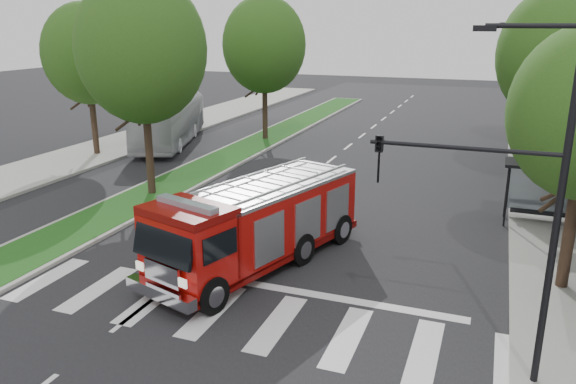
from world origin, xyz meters
name	(u,v)px	position (x,y,z in m)	size (l,w,h in m)	color
ground	(202,261)	(0.00, 0.00, 0.00)	(140.00, 140.00, 0.00)	black
sidewalk_right	(570,213)	(12.50, 10.00, 0.07)	(5.00, 80.00, 0.15)	gray
sidewalk_left	(68,161)	(-14.50, 10.00, 0.07)	(5.00, 80.00, 0.15)	gray
median	(254,145)	(-6.00, 18.00, 0.08)	(3.00, 50.00, 0.15)	gray
bus_shelter	(546,177)	(11.20, 8.15, 2.04)	(3.20, 1.60, 2.61)	black
tree_right_mid	(558,55)	(11.50, 14.00, 6.49)	(5.60, 5.60, 9.72)	black
tree_right_far	(544,57)	(11.50, 24.00, 5.84)	(5.00, 5.00, 8.73)	black
tree_median_near	(142,49)	(-6.00, 6.00, 6.81)	(5.80, 5.80, 10.16)	black
tree_median_far	(264,45)	(-6.00, 20.00, 6.49)	(5.60, 5.60, 9.72)	black
tree_left_mid	(87,54)	(-14.00, 12.00, 6.16)	(5.20, 5.20, 9.16)	black
streetlight_right_near	(515,186)	(9.61, -3.50, 4.67)	(4.08, 0.22, 8.00)	black
streetlight_right_far	(523,85)	(10.35, 20.00, 4.48)	(2.11, 0.20, 8.00)	black
fire_engine	(258,224)	(1.93, 0.51, 1.46)	(5.09, 9.16, 3.05)	#670705
city_bus	(170,121)	(-11.64, 16.78, 1.56)	(2.62, 11.21, 3.12)	#B8B9BD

